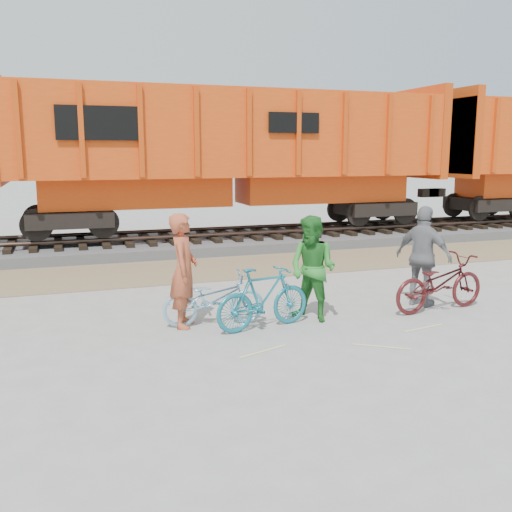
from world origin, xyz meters
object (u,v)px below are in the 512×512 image
object	(u,v)px
bicycle_maroon	(439,283)
person_solo	(184,271)
person_man	(313,269)
person_woman	(424,257)
bicycle_blue	(214,299)
bicycle_teal	(263,298)
hopper_car_center	(233,151)

from	to	relation	value
bicycle_maroon	person_solo	xyz separation A→B (m)	(-4.78, 0.60, 0.44)
bicycle_maroon	person_solo	bearing A→B (deg)	76.56
person_man	person_woman	bearing A→B (deg)	60.27
bicycle_blue	person_solo	bearing A→B (deg)	84.20
person_man	person_woman	size ratio (longest dim) A/B	0.96
bicycle_blue	person_man	xyz separation A→B (m)	(1.74, -0.28, 0.47)
bicycle_teal	bicycle_blue	bearing A→B (deg)	45.21
bicycle_teal	person_solo	size ratio (longest dim) A/B	0.91
person_woman	hopper_car_center	bearing A→B (deg)	-18.08
hopper_car_center	person_woman	bearing A→B (deg)	-80.96
bicycle_blue	hopper_car_center	bearing A→B (deg)	-13.62
bicycle_blue	person_woman	size ratio (longest dim) A/B	0.91
bicycle_teal	person_man	xyz separation A→B (m)	(1.00, 0.20, 0.40)
person_solo	person_woman	xyz separation A→B (m)	(4.68, -0.20, -0.00)
hopper_car_center	bicycle_maroon	world-z (taller)	hopper_car_center
bicycle_blue	bicycle_maroon	xyz separation A→B (m)	(4.28, -0.50, 0.07)
hopper_car_center	person_solo	world-z (taller)	hopper_car_center
bicycle_blue	bicycle_teal	world-z (taller)	bicycle_teal
hopper_car_center	bicycle_blue	bearing A→B (deg)	-109.12
hopper_car_center	bicycle_blue	distance (m)	9.08
person_solo	person_woman	size ratio (longest dim) A/B	1.00
hopper_car_center	bicycle_blue	xyz separation A→B (m)	(-2.85, -8.23, -2.54)
bicycle_teal	person_woman	bearing A→B (deg)	-95.15
bicycle_blue	person_solo	world-z (taller)	person_solo
hopper_car_center	person_woman	distance (m)	8.67
person_man	bicycle_blue	bearing A→B (deg)	-133.41
hopper_car_center	person_solo	distance (m)	9.03
bicycle_blue	bicycle_maroon	bearing A→B (deg)	-91.10
hopper_car_center	person_solo	xyz separation A→B (m)	(-3.35, -8.13, -2.02)
bicycle_teal	person_man	world-z (taller)	person_man
person_woman	bicycle_teal	bearing A→B (deg)	69.33
bicycle_maroon	person_solo	world-z (taller)	person_solo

